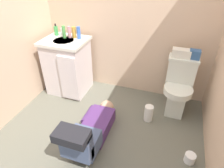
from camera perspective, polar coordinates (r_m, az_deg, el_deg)
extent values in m
cube|color=#626254|center=(2.45, -3.79, -14.85)|extent=(2.85, 3.16, 0.04)
cube|color=#D2B092|center=(2.75, 4.55, 20.74)|extent=(2.51, 0.08, 2.40)
cube|color=silver|center=(2.75, 17.84, -4.40)|extent=(0.22, 0.30, 0.38)
cylinder|color=silver|center=(2.59, 18.47, -1.86)|extent=(0.35, 0.35, 0.08)
cube|color=silver|center=(2.66, 19.34, 3.38)|extent=(0.34, 0.17, 0.34)
cube|color=silver|center=(2.58, 20.09, 6.92)|extent=(0.36, 0.19, 0.03)
cube|color=silver|center=(3.02, -12.53, 4.70)|extent=(0.56, 0.48, 0.78)
cube|color=silver|center=(2.85, -13.54, 11.94)|extent=(0.60, 0.52, 0.04)
cylinder|color=silver|center=(2.83, -13.73, 11.69)|extent=(0.28, 0.28, 0.05)
cube|color=silver|center=(2.77, -12.35, 1.46)|extent=(0.26, 0.03, 0.66)
cylinder|color=silver|center=(2.94, -12.32, 14.21)|extent=(0.02, 0.02, 0.10)
cube|color=#512D6B|center=(2.43, -4.27, -11.71)|extent=(0.29, 0.52, 0.17)
sphere|color=tan|center=(2.65, -1.54, -6.77)|extent=(0.19, 0.19, 0.19)
cube|color=#485676|center=(2.14, -8.19, -16.32)|extent=(0.31, 0.28, 0.20)
cube|color=#485676|center=(1.97, -10.31, -16.94)|extent=(0.31, 0.12, 0.32)
cube|color=black|center=(1.82, -11.55, -14.42)|extent=(0.31, 0.19, 0.09)
cylinder|color=#512D6B|center=(2.61, -6.80, -8.73)|extent=(0.08, 0.30, 0.08)
cube|color=silver|center=(2.55, 19.37, 8.41)|extent=(0.22, 0.11, 0.10)
cube|color=#33598C|center=(2.56, 22.72, 7.88)|extent=(0.12, 0.09, 0.11)
cylinder|color=green|center=(3.01, -15.78, 14.53)|extent=(0.06, 0.06, 0.13)
cylinder|color=black|center=(2.99, -16.03, 16.03)|extent=(0.02, 0.02, 0.04)
cylinder|color=white|center=(2.99, -14.07, 14.40)|extent=(0.05, 0.05, 0.11)
cylinder|color=#4B9B48|center=(2.87, -13.68, 14.34)|extent=(0.05, 0.05, 0.17)
cylinder|color=pink|center=(2.87, -12.23, 14.43)|extent=(0.04, 0.04, 0.16)
cylinder|color=#C08D32|center=(2.86, -10.88, 14.40)|extent=(0.05, 0.05, 0.15)
cylinder|color=#3862BD|center=(2.81, -9.57, 14.32)|extent=(0.05, 0.05, 0.17)
cylinder|color=white|center=(2.58, 10.49, -8.28)|extent=(0.11, 0.11, 0.22)
cylinder|color=white|center=(2.31, 21.51, -19.22)|extent=(0.11, 0.11, 0.10)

